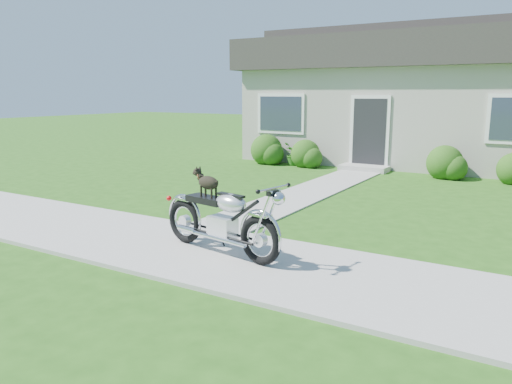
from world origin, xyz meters
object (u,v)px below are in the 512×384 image
at_px(potted_plant_left, 294,154).
at_px(potted_plant_right, 443,166).
at_px(motorcycle_with_dog, 222,218).
at_px(house, 444,96).

height_order(potted_plant_left, potted_plant_right, potted_plant_left).
xyz_separation_m(potted_plant_left, motorcycle_with_dog, (3.17, -8.55, 0.19)).
bearing_deg(house, potted_plant_left, -137.73).
bearing_deg(potted_plant_left, potted_plant_right, 0.00).
xyz_separation_m(house, motorcycle_with_dog, (-0.62, -11.99, -1.60)).
bearing_deg(potted_plant_right, motorcycle_with_dog, -99.07).
distance_m(house, potted_plant_left, 5.43).
relative_size(house, motorcycle_with_dog, 5.70).
height_order(potted_plant_left, motorcycle_with_dog, motorcycle_with_dog).
xyz_separation_m(house, potted_plant_right, (0.74, -3.44, -1.83)).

